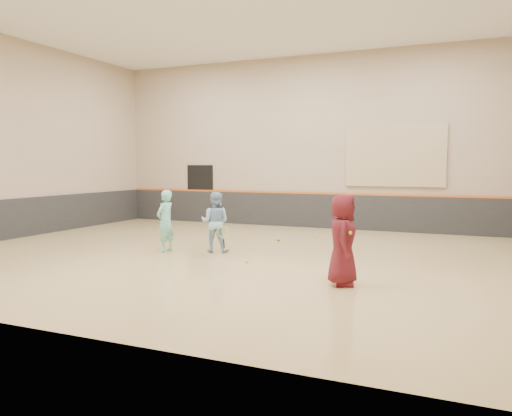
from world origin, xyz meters
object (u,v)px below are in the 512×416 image
at_px(spare_racket, 277,239).
at_px(girl, 165,221).
at_px(young_man, 343,240).
at_px(instructor, 215,222).

bearing_deg(spare_racket, girl, -122.56).
bearing_deg(young_man, instructor, 46.82).
height_order(girl, instructor, girl).
distance_m(girl, young_man, 5.26).
distance_m(young_man, spare_racket, 5.66).
bearing_deg(girl, young_man, 75.68).
height_order(young_man, spare_racket, young_man).
relative_size(young_man, spare_racket, 2.39).
relative_size(girl, spare_racket, 2.23).
relative_size(instructor, spare_racket, 2.17).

